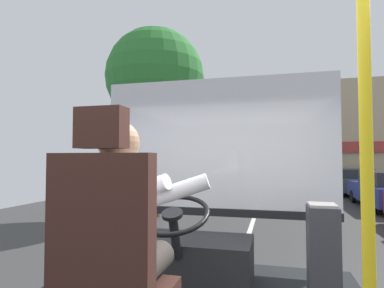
% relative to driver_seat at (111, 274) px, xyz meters
% --- Properties ---
extents(ground, '(18.00, 44.00, 0.06)m').
position_rel_driver_seat_xyz_m(ground, '(0.13, 9.21, -1.35)').
color(ground, '#343434').
extents(driver_seat, '(0.48, 0.48, 1.31)m').
position_rel_driver_seat_xyz_m(driver_seat, '(0.00, 0.00, 0.00)').
color(driver_seat, black).
rests_on(driver_seat, bus_floor).
extents(bus_driver, '(0.80, 0.53, 0.82)m').
position_rel_driver_seat_xyz_m(bus_driver, '(0.00, 0.12, 0.20)').
color(bus_driver, '#332D28').
rests_on(bus_driver, driver_seat).
extents(steering_console, '(1.10, 0.96, 0.79)m').
position_rel_driver_seat_xyz_m(steering_console, '(0.00, 1.30, -0.33)').
color(steering_console, black).
rests_on(steering_console, bus_floor).
extents(handrail_pole, '(0.04, 0.04, 2.24)m').
position_rel_driver_seat_xyz_m(handrail_pole, '(1.05, -0.11, 0.57)').
color(handrail_pole, yellow).
rests_on(handrail_pole, bus_floor).
extents(fare_box, '(0.21, 0.24, 0.75)m').
position_rel_driver_seat_xyz_m(fare_box, '(1.08, 1.20, -0.18)').
color(fare_box, '#333338').
rests_on(fare_box, bus_floor).
extents(windshield_panel, '(2.50, 0.08, 1.48)m').
position_rel_driver_seat_xyz_m(windshield_panel, '(0.13, 2.03, 0.49)').
color(windshield_panel, silver).
extents(street_tree, '(3.15, 3.15, 6.03)m').
position_rel_driver_seat_xyz_m(street_tree, '(-2.94, 8.20, 3.09)').
color(street_tree, '#4C3828').
rests_on(street_tree, ground).
extents(shop_building, '(10.01, 4.12, 6.29)m').
position_rel_driver_seat_xyz_m(shop_building, '(6.50, 19.75, 1.82)').
color(shop_building, tan).
rests_on(shop_building, ground).
extents(parked_car_charcoal, '(2.00, 4.45, 1.30)m').
position_rel_driver_seat_xyz_m(parked_car_charcoal, '(4.59, 16.66, -0.65)').
color(parked_car_charcoal, '#474C51').
rests_on(parked_car_charcoal, ground).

